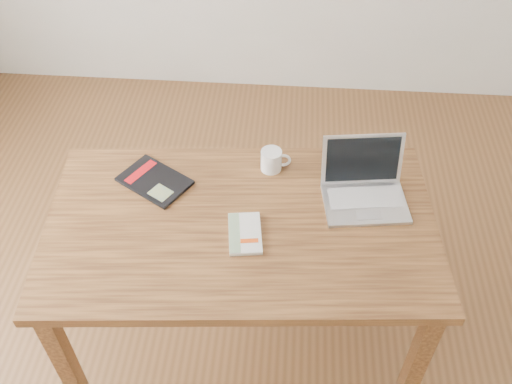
# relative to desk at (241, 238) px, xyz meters

# --- Properties ---
(room) EXTENTS (4.04, 4.04, 2.70)m
(room) POSITION_rel_desk_xyz_m (-0.08, -0.08, 0.69)
(room) COLOR brown
(room) RESTS_ON ground
(desk) EXTENTS (1.48, 0.92, 0.75)m
(desk) POSITION_rel_desk_xyz_m (0.00, 0.00, 0.00)
(desk) COLOR brown
(desk) RESTS_ON ground
(white_guidebook) EXTENTS (0.14, 0.20, 0.02)m
(white_guidebook) POSITION_rel_desk_xyz_m (0.02, -0.06, 0.10)
(white_guidebook) COLOR silver
(white_guidebook) RESTS_ON desk
(black_guidebook) EXTENTS (0.31, 0.29, 0.01)m
(black_guidebook) POSITION_rel_desk_xyz_m (-0.35, 0.18, 0.10)
(black_guidebook) COLOR black
(black_guidebook) RESTS_ON desk
(laptop) EXTENTS (0.34, 0.30, 0.21)m
(laptop) POSITION_rel_desk_xyz_m (0.45, 0.17, 0.14)
(laptop) COLOR silver
(laptop) RESTS_ON desk
(coffee_mug) EXTENTS (0.12, 0.08, 0.09)m
(coffee_mug) POSITION_rel_desk_xyz_m (0.09, 0.29, 0.14)
(coffee_mug) COLOR white
(coffee_mug) RESTS_ON desk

